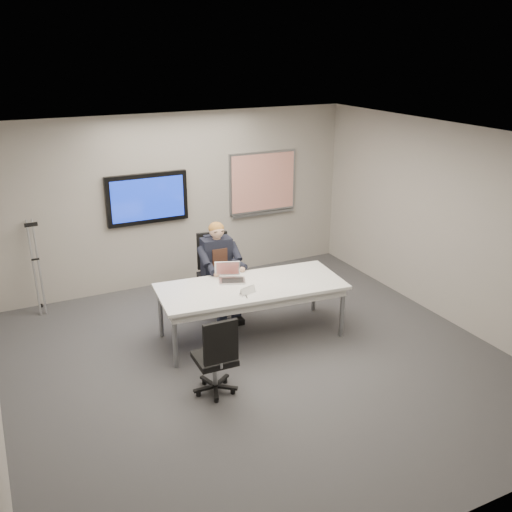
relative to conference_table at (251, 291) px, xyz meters
name	(u,v)px	position (x,y,z in m)	size (l,w,h in m)	color
floor	(259,362)	(-0.22, -0.67, -0.68)	(6.00, 6.00, 0.02)	#38373A
ceiling	(259,139)	(-0.22, -0.67, 2.12)	(6.00, 6.00, 0.02)	white
wall_back	(177,200)	(-0.22, 2.33, 0.72)	(6.00, 0.02, 2.80)	#9C968D
wall_front	(440,388)	(-0.22, -3.67, 0.72)	(6.00, 0.02, 2.80)	#9C968D
wall_right	(451,225)	(2.78, -0.67, 0.72)	(0.02, 6.00, 2.80)	#9C968D
conference_table	(251,291)	(0.00, 0.00, 0.00)	(2.57, 1.27, 0.76)	white
tv_display	(147,199)	(-0.72, 2.28, 0.82)	(1.30, 0.09, 0.80)	black
whiteboard	(263,183)	(1.33, 2.30, 0.85)	(1.25, 0.08, 1.10)	gray
office_chair_far	(216,286)	(-0.09, 1.04, -0.32)	(0.64, 0.64, 1.15)	black
office_chair_near	(216,370)	(-0.96, -1.07, -0.37)	(0.48, 0.48, 0.99)	black
seated_person	(222,280)	(-0.10, 0.77, -0.11)	(0.44, 0.76, 1.40)	#202535
crutch	(36,266)	(-2.49, 2.10, 0.06)	(0.20, 0.38, 1.47)	#A6A8AE
laptop	(230,276)	(-0.18, 0.29, 0.15)	(0.41, 0.44, 0.25)	#B9B9BB
name_tent	(248,290)	(-0.16, -0.22, 0.13)	(0.23, 0.06, 0.09)	white
pen	(246,296)	(-0.22, -0.30, 0.09)	(0.01, 0.01, 0.14)	black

